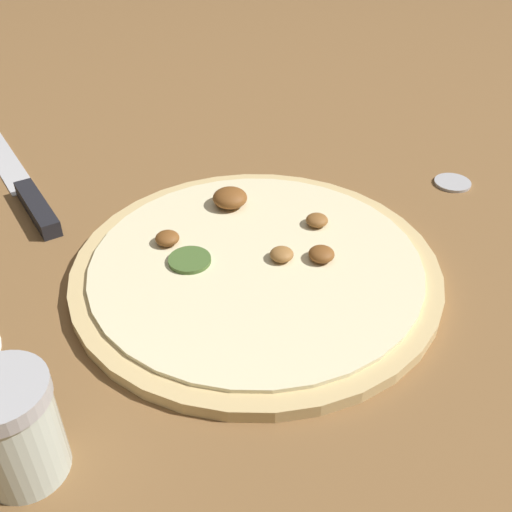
{
  "coord_description": "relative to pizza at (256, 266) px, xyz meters",
  "views": [
    {
      "loc": [
        -0.4,
        0.21,
        0.36
      ],
      "look_at": [
        0.0,
        0.0,
        0.02
      ],
      "focal_mm": 42.0,
      "sensor_mm": 36.0,
      "label": 1
    }
  ],
  "objects": [
    {
      "name": "ground_plane",
      "position": [
        -0.0,
        0.0,
        -0.01
      ],
      "size": [
        3.0,
        3.0,
        0.0
      ],
      "primitive_type": "plane",
      "color": "brown"
    },
    {
      "name": "pizza",
      "position": [
        0.0,
        0.0,
        0.0
      ],
      "size": [
        0.35,
        0.35,
        0.03
      ],
      "color": "#D6B77A",
      "rests_on": "ground_plane"
    },
    {
      "name": "knife",
      "position": [
        0.24,
        0.17,
        -0.0
      ],
      "size": [
        0.3,
        0.05,
        0.02
      ],
      "rotation": [
        0.0,
        0.0,
        0.09
      ],
      "color": "silver",
      "rests_on": "ground_plane"
    },
    {
      "name": "spice_jar",
      "position": [
        -0.12,
        0.24,
        0.03
      ],
      "size": [
        0.06,
        0.06,
        0.08
      ],
      "color": "silver",
      "rests_on": "ground_plane"
    },
    {
      "name": "loose_cap",
      "position": [
        0.04,
        -0.29,
        -0.0
      ],
      "size": [
        0.04,
        0.04,
        0.01
      ],
      "color": "#B2B2B7",
      "rests_on": "ground_plane"
    }
  ]
}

